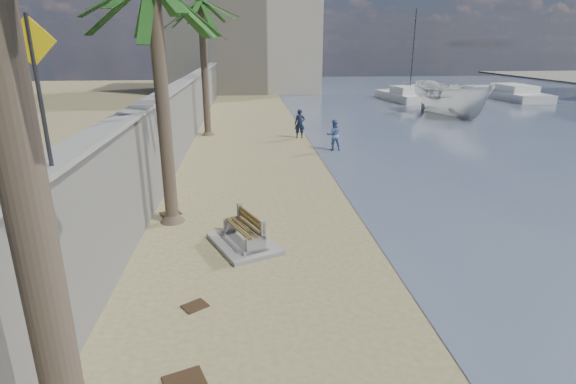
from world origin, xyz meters
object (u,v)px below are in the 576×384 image
palm_back (201,3)px  person_a (300,122)px  yacht_far (399,97)px  boat_cruiser (451,97)px  person_b (334,133)px  yacht_near (505,94)px  bench_far (244,233)px  sailboat_west (410,89)px

palm_back → person_a: size_ratio=4.34×
palm_back → yacht_far: 25.97m
palm_back → boat_cruiser: palm_back is taller
person_b → yacht_far: person_b is taller
palm_back → person_a: palm_back is taller
boat_cruiser → yacht_near: 16.89m
bench_far → palm_back: size_ratio=0.30×
person_a → sailboat_west: 31.89m
person_b → bench_far: bearing=66.4°
person_a → palm_back: bearing=178.4°
person_b → palm_back: bearing=-35.9°
bench_far → person_a: 15.82m
person_a → person_b: bearing=-54.3°
person_b → yacht_near: 33.48m
palm_back → boat_cruiser: size_ratio=2.36×
person_b → yacht_near: bearing=-136.2°
bench_far → palm_back: (-2.32, 16.91, 7.41)m
bench_far → boat_cruiser: (16.73, 23.61, 1.07)m
bench_far → person_a: (3.42, 15.43, 0.61)m
person_a → bench_far: bearing=-89.6°
bench_far → sailboat_west: sailboat_west is taller
boat_cruiser → palm_back: bearing=-176.3°
person_a → boat_cruiser: size_ratio=0.54×
person_a → yacht_far: size_ratio=0.26×
sailboat_west → yacht_far: bearing=-116.1°
yacht_far → boat_cruiser: bearing=177.6°
palm_back → yacht_far: bearing=42.9°
sailboat_west → bench_far: bearing=-115.4°
person_a → yacht_far: 22.25m
person_a → person_b: size_ratio=1.10×
palm_back → yacht_near: size_ratio=0.71×
palm_back → person_b: size_ratio=4.76×
person_b → yacht_far: 24.51m
bench_far → sailboat_west: bearing=64.6°
yacht_near → sailboat_west: 10.74m
bench_far → boat_cruiser: boat_cruiser is taller
palm_back → person_b: bearing=-34.6°
boat_cruiser → sailboat_west: bearing=64.1°
person_a → boat_cruiser: boat_cruiser is taller
person_b → boat_cruiser: bearing=-136.8°
person_a → yacht_far: bearing=68.7°
bench_far → palm_back: palm_back is taller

